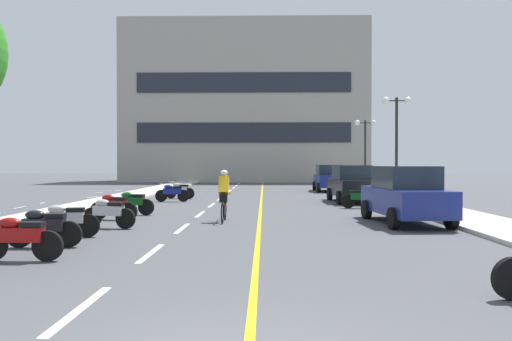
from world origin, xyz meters
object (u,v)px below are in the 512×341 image
(street_lamp_mid, at_px, (397,124))
(motorcycle_9, at_px, (180,190))
(street_lamp_far, at_px, (365,138))
(motorcycle_7, at_px, (361,197))
(parked_car_far, at_px, (329,178))
(parked_car_mid, at_px, (351,184))
(motorcycle_3, at_px, (65,220))
(motorcycle_1, at_px, (19,237))
(motorcycle_4, at_px, (108,212))
(motorcycle_5, at_px, (113,206))
(parked_car_near, at_px, (405,195))
(motorcycle_2, at_px, (43,227))
(motorcycle_6, at_px, (132,202))
(motorcycle_8, at_px, (172,192))
(cyclist_rider, at_px, (224,195))

(street_lamp_mid, bearing_deg, motorcycle_9, 170.17)
(street_lamp_far, bearing_deg, motorcycle_7, -102.21)
(parked_car_far, bearing_deg, street_lamp_far, 7.35)
(parked_car_mid, bearing_deg, motorcycle_3, -128.44)
(parked_car_mid, relative_size, motorcycle_1, 2.50)
(motorcycle_4, relative_size, motorcycle_9, 1.02)
(street_lamp_mid, bearing_deg, motorcycle_5, -145.18)
(parked_car_near, xyz_separation_m, motorcycle_5, (-9.58, 0.84, -0.44))
(motorcycle_3, distance_m, motorcycle_9, 14.16)
(street_lamp_mid, height_order, motorcycle_2, street_lamp_mid)
(motorcycle_1, relative_size, motorcycle_9, 1.04)
(motorcycle_6, bearing_deg, motorcycle_9, 87.94)
(motorcycle_4, distance_m, motorcycle_6, 3.72)
(street_lamp_mid, height_order, motorcycle_9, street_lamp_mid)
(motorcycle_3, bearing_deg, motorcycle_6, 88.00)
(street_lamp_far, xyz_separation_m, motorcycle_3, (-12.06, -21.59, -3.18))
(parked_car_far, height_order, motorcycle_2, parked_car_far)
(parked_car_near, bearing_deg, motorcycle_4, -171.77)
(motorcycle_6, bearing_deg, street_lamp_far, 53.41)
(motorcycle_6, bearing_deg, motorcycle_8, 87.25)
(cyclist_rider, bearing_deg, motorcycle_5, 172.79)
(parked_car_mid, xyz_separation_m, motorcycle_1, (-9.07, -14.81, -0.44))
(motorcycle_1, bearing_deg, motorcycle_2, 98.29)
(parked_car_mid, height_order, parked_car_far, same)
(street_lamp_far, height_order, parked_car_far, street_lamp_far)
(parked_car_near, xyz_separation_m, motorcycle_2, (-9.46, -4.64, -0.44))
(street_lamp_mid, relative_size, motorcycle_5, 3.02)
(motorcycle_1, height_order, motorcycle_3, same)
(parked_car_mid, bearing_deg, motorcycle_6, -145.93)
(parked_car_far, distance_m, motorcycle_3, 23.30)
(motorcycle_1, bearing_deg, parked_car_far, 69.23)
(parked_car_near, distance_m, cyclist_rider, 5.81)
(parked_car_far, distance_m, motorcycle_4, 21.36)
(motorcycle_2, bearing_deg, motorcycle_4, 83.08)
(parked_car_near, xyz_separation_m, motorcycle_8, (-9.07, 8.73, -0.44))
(motorcycle_5, relative_size, cyclist_rider, 0.96)
(motorcycle_5, bearing_deg, motorcycle_7, 25.53)
(parked_car_near, relative_size, parked_car_mid, 1.01)
(street_lamp_far, xyz_separation_m, motorcycle_2, (-11.96, -23.02, -3.18))
(parked_car_mid, distance_m, motorcycle_4, 13.33)
(parked_car_mid, relative_size, motorcycle_3, 2.52)
(motorcycle_3, height_order, motorcycle_9, same)
(parked_car_mid, distance_m, motorcycle_1, 17.37)
(motorcycle_4, distance_m, motorcycle_9, 12.24)
(parked_car_far, relative_size, motorcycle_7, 2.47)
(street_lamp_far, height_order, motorcycle_1, street_lamp_far)
(motorcycle_4, bearing_deg, motorcycle_7, 36.99)
(motorcycle_4, bearing_deg, motorcycle_2, -96.92)
(motorcycle_3, bearing_deg, cyclist_rider, 43.58)
(motorcycle_9, xyz_separation_m, cyclist_rider, (3.27, -10.56, 0.41))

